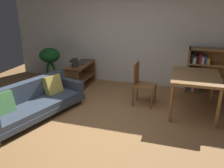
{
  "coord_description": "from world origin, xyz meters",
  "views": [
    {
      "loc": [
        1.3,
        -3.24,
        2.14
      ],
      "look_at": [
        0.06,
        0.8,
        0.6
      ],
      "focal_mm": 36.58,
      "sensor_mm": 36.0,
      "label": 1
    }
  ],
  "objects_px": {
    "desk_speaker": "(75,63)",
    "bookshelf": "(212,71)",
    "potted_floor_plant": "(50,59)",
    "dining_chair_near": "(141,82)",
    "fabric_couch": "(33,101)",
    "dining_table": "(195,80)",
    "media_console": "(80,76)",
    "open_laptop": "(78,62)"
  },
  "relations": [
    {
      "from": "desk_speaker",
      "to": "dining_chair_near",
      "type": "relative_size",
      "value": 0.22
    },
    {
      "from": "dining_chair_near",
      "to": "media_console",
      "type": "bearing_deg",
      "value": 160.02
    },
    {
      "from": "media_console",
      "to": "dining_table",
      "type": "bearing_deg",
      "value": -14.26
    },
    {
      "from": "dining_table",
      "to": "dining_chair_near",
      "type": "relative_size",
      "value": 1.24
    },
    {
      "from": "potted_floor_plant",
      "to": "bookshelf",
      "type": "bearing_deg",
      "value": 6.65
    },
    {
      "from": "fabric_couch",
      "to": "desk_speaker",
      "type": "xyz_separation_m",
      "value": [
        0.18,
        1.57,
        0.39
      ]
    },
    {
      "from": "desk_speaker",
      "to": "bookshelf",
      "type": "distance_m",
      "value": 3.34
    },
    {
      "from": "open_laptop",
      "to": "potted_floor_plant",
      "type": "height_order",
      "value": "potted_floor_plant"
    },
    {
      "from": "fabric_couch",
      "to": "open_laptop",
      "type": "height_order",
      "value": "same"
    },
    {
      "from": "fabric_couch",
      "to": "dining_table",
      "type": "xyz_separation_m",
      "value": [
        2.97,
        1.09,
        0.39
      ]
    },
    {
      "from": "dining_chair_near",
      "to": "potted_floor_plant",
      "type": "bearing_deg",
      "value": 165.0
    },
    {
      "from": "fabric_couch",
      "to": "dining_table",
      "type": "height_order",
      "value": "dining_table"
    },
    {
      "from": "potted_floor_plant",
      "to": "dining_table",
      "type": "relative_size",
      "value": 0.84
    },
    {
      "from": "media_console",
      "to": "potted_floor_plant",
      "type": "xyz_separation_m",
      "value": [
        -0.91,
        0.08,
        0.38
      ]
    },
    {
      "from": "open_laptop",
      "to": "bookshelf",
      "type": "xyz_separation_m",
      "value": [
        3.31,
        0.45,
        -0.08
      ]
    },
    {
      "from": "fabric_couch",
      "to": "media_console",
      "type": "xyz_separation_m",
      "value": [
        0.19,
        1.79,
        -0.03
      ]
    },
    {
      "from": "media_console",
      "to": "desk_speaker",
      "type": "height_order",
      "value": "desk_speaker"
    },
    {
      "from": "dining_table",
      "to": "desk_speaker",
      "type": "bearing_deg",
      "value": 170.19
    },
    {
      "from": "desk_speaker",
      "to": "dining_chair_near",
      "type": "height_order",
      "value": "dining_chair_near"
    },
    {
      "from": "media_console",
      "to": "dining_table",
      "type": "relative_size",
      "value": 0.98
    },
    {
      "from": "fabric_couch",
      "to": "dining_table",
      "type": "distance_m",
      "value": 3.19
    },
    {
      "from": "open_laptop",
      "to": "dining_table",
      "type": "bearing_deg",
      "value": -15.87
    },
    {
      "from": "media_console",
      "to": "dining_chair_near",
      "type": "distance_m",
      "value": 1.84
    },
    {
      "from": "dining_chair_near",
      "to": "desk_speaker",
      "type": "bearing_deg",
      "value": 166.98
    },
    {
      "from": "dining_table",
      "to": "dining_chair_near",
      "type": "height_order",
      "value": "dining_chair_near"
    },
    {
      "from": "media_console",
      "to": "bookshelf",
      "type": "height_order",
      "value": "bookshelf"
    },
    {
      "from": "open_laptop",
      "to": "desk_speaker",
      "type": "height_order",
      "value": "desk_speaker"
    },
    {
      "from": "potted_floor_plant",
      "to": "desk_speaker",
      "type": "bearing_deg",
      "value": -18.74
    },
    {
      "from": "desk_speaker",
      "to": "potted_floor_plant",
      "type": "bearing_deg",
      "value": 161.26
    },
    {
      "from": "media_console",
      "to": "open_laptop",
      "type": "bearing_deg",
      "value": 127.47
    },
    {
      "from": "media_console",
      "to": "bookshelf",
      "type": "xyz_separation_m",
      "value": [
        3.23,
        0.56,
        0.25
      ]
    },
    {
      "from": "fabric_couch",
      "to": "dining_table",
      "type": "relative_size",
      "value": 1.89
    },
    {
      "from": "desk_speaker",
      "to": "dining_table",
      "type": "bearing_deg",
      "value": -9.81
    },
    {
      "from": "media_console",
      "to": "bookshelf",
      "type": "bearing_deg",
      "value": 9.87
    },
    {
      "from": "potted_floor_plant",
      "to": "dining_chair_near",
      "type": "relative_size",
      "value": 1.04
    },
    {
      "from": "dining_table",
      "to": "media_console",
      "type": "bearing_deg",
      "value": 165.74
    },
    {
      "from": "fabric_couch",
      "to": "dining_chair_near",
      "type": "distance_m",
      "value": 2.24
    },
    {
      "from": "open_laptop",
      "to": "bookshelf",
      "type": "distance_m",
      "value": 3.34
    },
    {
      "from": "desk_speaker",
      "to": "fabric_couch",
      "type": "bearing_deg",
      "value": -96.38
    },
    {
      "from": "open_laptop",
      "to": "desk_speaker",
      "type": "relative_size",
      "value": 2.18
    },
    {
      "from": "media_console",
      "to": "dining_chair_near",
      "type": "bearing_deg",
      "value": -19.98
    },
    {
      "from": "desk_speaker",
      "to": "dining_table",
      "type": "height_order",
      "value": "desk_speaker"
    }
  ]
}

